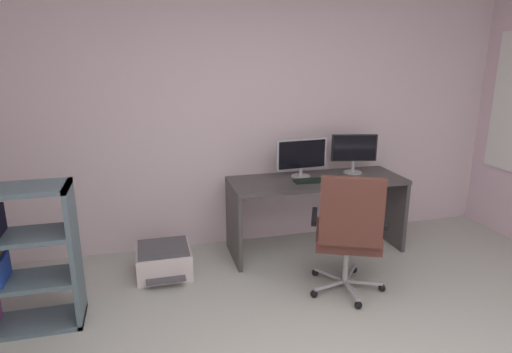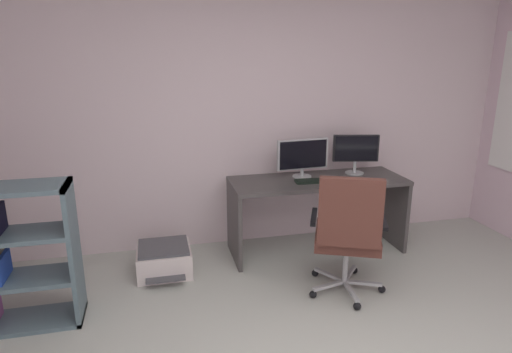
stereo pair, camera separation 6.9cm
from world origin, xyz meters
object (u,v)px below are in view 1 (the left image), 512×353
(monitor_secondary, at_px, (354,150))
(computer_mouse, at_px, (337,179))
(monitor_main, at_px, (301,156))
(keyboard, at_px, (313,181))
(office_chair, at_px, (349,230))
(desk, at_px, (316,197))
(printer, at_px, (164,260))

(monitor_secondary, height_order, computer_mouse, monitor_secondary)
(monitor_main, height_order, keyboard, monitor_main)
(keyboard, bearing_deg, office_chair, -86.19)
(computer_mouse, bearing_deg, office_chair, -101.38)
(desk, height_order, computer_mouse, computer_mouse)
(computer_mouse, relative_size, printer, 0.19)
(keyboard, relative_size, printer, 0.65)
(monitor_secondary, distance_m, office_chair, 1.15)
(office_chair, bearing_deg, monitor_secondary, 62.42)
(keyboard, bearing_deg, printer, -173.69)
(computer_mouse, bearing_deg, monitor_main, 150.58)
(desk, xyz_separation_m, monitor_main, (-0.12, 0.10, 0.39))
(monitor_main, height_order, office_chair, monitor_main)
(office_chair, relative_size, printer, 1.96)
(desk, height_order, printer, desk)
(printer, bearing_deg, keyboard, 1.89)
(monitor_main, xyz_separation_m, keyboard, (0.05, -0.19, -0.20))
(keyboard, distance_m, printer, 1.51)
(computer_mouse, distance_m, printer, 1.73)
(keyboard, bearing_deg, computer_mouse, -0.55)
(computer_mouse, height_order, printer, computer_mouse)
(desk, distance_m, printer, 1.52)
(monitor_main, bearing_deg, computer_mouse, -35.94)
(monitor_main, bearing_deg, printer, -170.16)
(desk, bearing_deg, monitor_main, 140.35)
(monitor_main, bearing_deg, office_chair, -87.57)
(keyboard, height_order, computer_mouse, computer_mouse)
(computer_mouse, bearing_deg, printer, -172.59)
(desk, relative_size, monitor_main, 3.25)
(office_chair, bearing_deg, keyboard, 89.39)
(monitor_main, relative_size, office_chair, 0.49)
(desk, relative_size, keyboard, 4.84)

